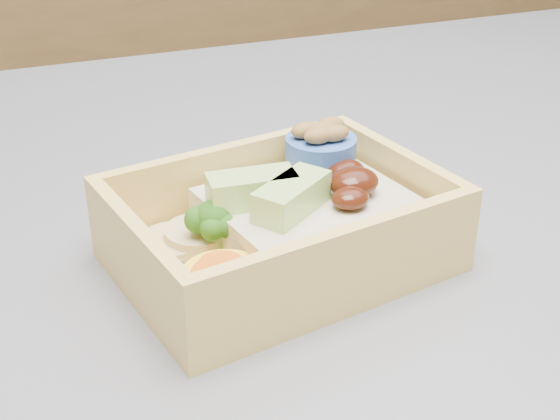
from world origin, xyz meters
name	(u,v)px	position (x,y,z in m)	size (l,w,h in m)	color
bento_box	(287,224)	(-0.17, -0.11, 0.94)	(0.20, 0.16, 0.07)	#E6BF5F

